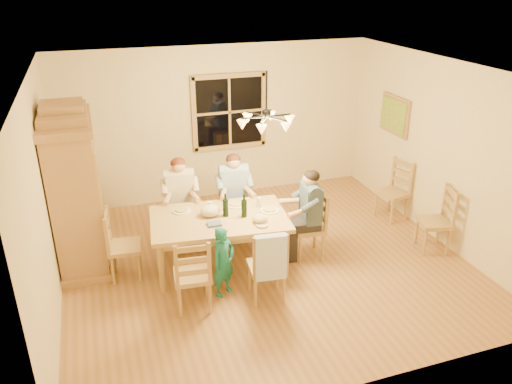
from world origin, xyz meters
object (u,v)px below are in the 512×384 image
object	(u,v)px
chair_far_right	(235,217)
chair_far_left	(182,222)
chandelier	(266,121)
wine_bottle_b	(244,206)
chair_spare_front	(433,231)
chair_near_left	(193,286)
chair_near_right	(267,277)
adult_woman	(180,189)
chair_end_left	(126,257)
adult_plaid_man	(234,185)
wine_bottle_a	(225,205)
armoire	(76,193)
adult_slate_man	(309,203)
chair_end_right	(308,237)
dining_table	(219,224)
child	(224,262)
chair_spare_back	(391,201)

from	to	relation	value
chair_far_right	chair_far_left	bearing A→B (deg)	0.00
chandelier	chair_far_right	bearing A→B (deg)	100.97
wine_bottle_b	chair_spare_front	world-z (taller)	wine_bottle_b
chair_near_left	chair_near_right	distance (m)	0.92
adult_woman	chair_near_right	bearing A→B (deg)	117.90
chair_end_left	adult_woman	distance (m)	1.31
adult_plaid_man	chair_spare_front	bearing A→B (deg)	158.47
wine_bottle_a	wine_bottle_b	size ratio (longest dim) A/B	1.00
chair_end_left	chair_spare_front	bearing A→B (deg)	87.08
chandelier	chair_end_left	xyz separation A→B (m)	(-1.90, 0.24, -1.77)
armoire	chair_far_left	world-z (taller)	armoire
chair_far_left	adult_slate_man	xyz separation A→B (m)	(1.63, -1.05, 0.54)
chair_end_right	dining_table	bearing A→B (deg)	90.00
chair_near_right	chair_spare_front	bearing A→B (deg)	13.55
chair_end_right	armoire	bearing A→B (deg)	80.23
chair_end_left	chair_spare_front	world-z (taller)	same
wine_bottle_a	child	distance (m)	0.84
chair_end_left	chair_spare_back	world-z (taller)	same
chair_near_right	wine_bottle_b	world-z (taller)	wine_bottle_b
child	wine_bottle_a	bearing A→B (deg)	42.00
chair_end_left	chair_spare_back	distance (m)	4.36
chair_far_right	chair_near_right	world-z (taller)	same
chair_end_right	adult_slate_man	world-z (taller)	adult_slate_man
chair_far_left	chair_far_right	size ratio (longest dim) A/B	1.00
child	adult_slate_man	bearing A→B (deg)	-9.10
chair_end_left	chair_end_right	world-z (taller)	same
chair_end_left	chair_spare_front	distance (m)	4.40
adult_slate_man	wine_bottle_a	bearing A→B (deg)	89.18
chair_far_left	chair_end_left	size ratio (longest dim) A/B	1.00
chair_far_right	wine_bottle_b	size ratio (longest dim) A/B	3.00
wine_bottle_a	chandelier	bearing A→B (deg)	-11.45
chair_far_left	adult_plaid_man	world-z (taller)	adult_plaid_man
chair_near_right	wine_bottle_a	xyz separation A→B (m)	(-0.26, 0.92, 0.62)
chair_far_left	chair_spare_back	xyz separation A→B (m)	(3.44, -0.38, 0.00)
chandelier	chair_near_right	distance (m)	1.97
armoire	chair_near_right	bearing A→B (deg)	-37.60
chair_far_right	adult_plaid_man	world-z (taller)	adult_plaid_man
chair_near_right	chair_end_right	world-z (taller)	same
chair_far_right	chair_end_right	xyz separation A→B (m)	(0.82, -0.96, 0.00)
chair_far_right	chair_spare_front	xyz separation A→B (m)	(2.63, -1.39, 0.00)
chair_spare_front	armoire	bearing A→B (deg)	90.45
chair_far_right	adult_woman	size ratio (longest dim) A/B	1.13
chair_near_left	chair_near_right	bearing A→B (deg)	0.00
dining_table	chair_near_left	xyz separation A→B (m)	(-0.55, -0.81, -0.36)
dining_table	adult_plaid_man	world-z (taller)	adult_plaid_man
chair_far_right	adult_woman	xyz separation A→B (m)	(-0.81, 0.09, 0.54)
wine_bottle_a	dining_table	bearing A→B (deg)	-176.20
chair_far_right	adult_plaid_man	xyz separation A→B (m)	(0.00, -0.00, 0.54)
chair_near_right	chair_end_left	world-z (taller)	same
chair_far_right	chair_near_left	size ratio (longest dim) A/B	1.00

